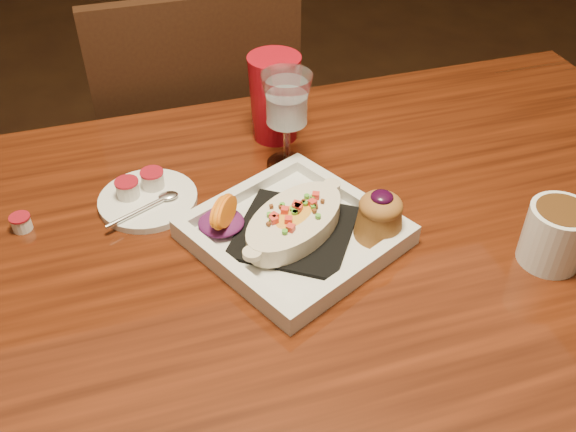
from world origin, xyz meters
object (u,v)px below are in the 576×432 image
object	(u,v)px
table	(275,313)
coffee_mug	(558,233)
saucer	(146,197)
goblet	(287,105)
plate	(305,226)
red_tumbler	(275,98)
chair_far	(199,159)

from	to	relation	value
table	coffee_mug	xyz separation A→B (m)	(0.36, -0.10, 0.14)
table	saucer	distance (m)	0.26
coffee_mug	saucer	size ratio (longest dim) A/B	0.78
table	goblet	distance (m)	0.31
plate	red_tumbler	distance (m)	0.28
saucer	red_tumbler	distance (m)	0.27
chair_far	saucer	size ratio (longest dim) A/B	6.31
saucer	red_tumbler	world-z (taller)	red_tumbler
plate	coffee_mug	distance (m)	0.33
plate	goblet	xyz separation A→B (m)	(0.03, 0.18, 0.09)
table	saucer	size ratio (longest dim) A/B	10.18
coffee_mug	goblet	bearing A→B (deg)	127.92
plate	saucer	distance (m)	0.25
chair_far	plate	size ratio (longest dim) A/B	2.84
goblet	red_tumbler	distance (m)	0.10
chair_far	table	bearing A→B (deg)	90.00
saucer	red_tumbler	size ratio (longest dim) A/B	1.01
goblet	red_tumbler	world-z (taller)	goblet
coffee_mug	saucer	bearing A→B (deg)	147.11
chair_far	saucer	distance (m)	0.53
chair_far	goblet	size ratio (longest dim) A/B	5.75
coffee_mug	goblet	size ratio (longest dim) A/B	0.71
chair_far	plate	distance (m)	0.66
red_tumbler	table	bearing A→B (deg)	-106.79
table	goblet	world-z (taller)	goblet
saucer	red_tumbler	bearing A→B (deg)	26.80
red_tumbler	saucer	bearing A→B (deg)	-153.20
coffee_mug	red_tumbler	size ratio (longest dim) A/B	0.79
plate	goblet	world-z (taller)	goblet
plate	goblet	bearing A→B (deg)	55.22
goblet	red_tumbler	bearing A→B (deg)	85.12
plate	goblet	size ratio (longest dim) A/B	2.02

